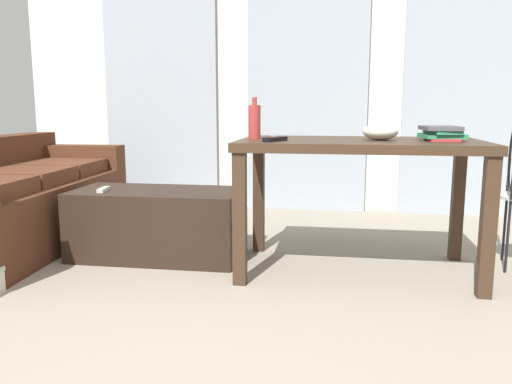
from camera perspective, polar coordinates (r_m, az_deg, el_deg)
The scene contains 12 objects.
ground_plane at distance 2.94m, azimuth 3.01°, elevation -9.58°, with size 8.02×8.02×0.00m, color gray.
wall_back at distance 4.85m, azimuth 5.83°, elevation 13.73°, with size 5.46×0.10×2.64m, color silver.
curtains at distance 4.76m, azimuth 5.73°, elevation 11.39°, with size 3.88×0.03×2.24m.
couch at distance 3.88m, azimuth -25.63°, elevation -1.06°, with size 0.92×2.03×0.74m.
coffee_table at distance 3.34m, azimuth -10.93°, elevation -3.48°, with size 1.06×0.52×0.44m.
craft_table at distance 2.98m, azimuth 11.42°, elevation 3.68°, with size 1.36×0.77×0.77m.
bottle_near at distance 2.99m, azimuth -0.17°, elevation 7.90°, with size 0.07×0.07×0.24m.
bowl at distance 2.98m, azimuth 13.73°, elevation 6.57°, with size 0.20×0.20×0.09m, color beige.
book_stack at distance 3.03m, azimuth 20.04°, elevation 6.21°, with size 0.24×0.27×0.08m.
tv_remote_on_table at distance 2.80m, azimuth 2.16°, elevation 5.92°, with size 0.05×0.18×0.02m, color black.
scissors at distance 3.21m, azimuth 1.75°, elevation 6.23°, with size 0.06×0.11×0.00m.
tv_remote_primary at distance 3.34m, azimuth -16.67°, elevation 0.28°, with size 0.04×0.15×0.02m, color #B7B7B2.
Camera 1 is at (0.29, -1.49, 0.96)m, focal length 35.77 mm.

